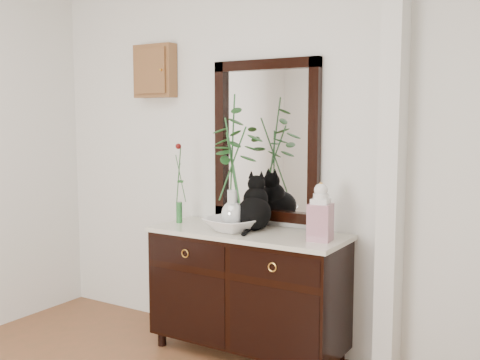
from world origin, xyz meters
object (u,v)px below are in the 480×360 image
Objects in this scene: cat at (254,202)px; ginger_jar at (321,211)px; sideboard at (248,286)px; lotus_bowl at (232,224)px.

cat is 0.53m from ginger_jar.
cat is 1.02× the size of ginger_jar.
ginger_jar reaches higher than sideboard.
sideboard is 3.66× the size of ginger_jar.
sideboard is 0.43m from lotus_bowl.
lotus_bowl reaches higher than sideboard.
cat reaches higher than ginger_jar.
cat is at bearing 49.03° from lotus_bowl.
cat is 1.03× the size of lotus_bowl.
lotus_bowl is (-0.09, -0.05, 0.42)m from sideboard.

